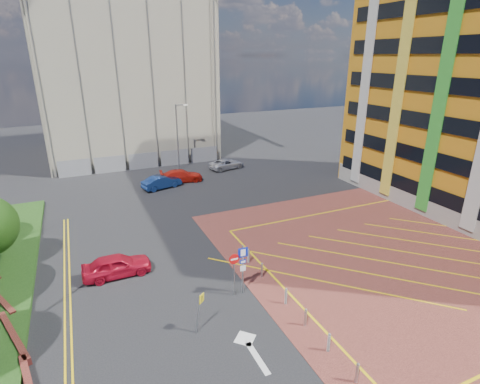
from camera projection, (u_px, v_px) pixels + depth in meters
ground at (242, 304)px, 21.45m from camera, size 140.00×140.00×0.00m
forecourt at (420, 254)px, 26.80m from camera, size 26.00×26.00×0.02m
retaining_wall at (9, 338)px, 18.58m from camera, size 6.06×20.33×0.40m
lamp_back at (178, 135)px, 45.53m from camera, size 1.53×0.16×8.00m
sign_cluster at (240, 265)px, 21.73m from camera, size 1.17×0.12×3.20m
warning_sign at (199, 308)px, 18.84m from camera, size 0.61×0.39×2.25m
bollard_row at (292, 304)px, 20.74m from camera, size 0.14×11.14×0.90m
construction_building at (124, 74)px, 51.98m from camera, size 21.20×19.20×22.00m
construction_fence at (152, 160)px, 47.22m from camera, size 21.60×0.06×2.00m
car_red_left at (117, 265)px, 24.04m from camera, size 4.30×1.78×1.46m
car_blue_back at (162, 182)px, 39.97m from camera, size 4.47×2.55×1.39m
car_red_back at (181, 176)px, 42.08m from camera, size 4.93×2.52×1.37m
car_silver_back at (227, 164)px, 46.86m from camera, size 4.86×3.00×1.26m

